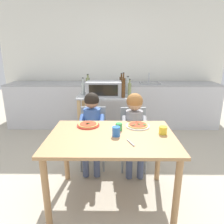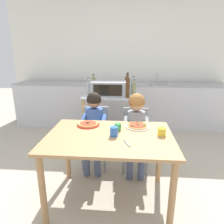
# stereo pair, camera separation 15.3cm
# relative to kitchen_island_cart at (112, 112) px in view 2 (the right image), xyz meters

# --- Properties ---
(ground_plane) EXTENTS (10.77, 10.77, 0.00)m
(ground_plane) POSITION_rel_kitchen_island_cart_xyz_m (0.09, -0.32, -0.57)
(ground_plane) COLOR #B7AD99
(back_wall_tiled) EXTENTS (4.81, 0.12, 2.70)m
(back_wall_tiled) POSITION_rel_kitchen_island_cart_xyz_m (0.09, 1.35, 0.78)
(back_wall_tiled) COLOR white
(back_wall_tiled) RESTS_ON ground
(kitchen_counter) EXTENTS (4.33, 0.60, 1.11)m
(kitchen_counter) POSITION_rel_kitchen_island_cart_xyz_m (0.09, 0.94, -0.11)
(kitchen_counter) COLOR silver
(kitchen_counter) RESTS_ON ground
(kitchen_island_cart) EXTENTS (0.93, 0.53, 0.86)m
(kitchen_island_cart) POSITION_rel_kitchen_island_cart_xyz_m (0.00, 0.00, 0.00)
(kitchen_island_cart) COLOR #B7BABF
(kitchen_island_cart) RESTS_ON ground
(toaster_oven) EXTENTS (0.55, 0.36, 0.23)m
(toaster_oven) POSITION_rel_kitchen_island_cart_xyz_m (-0.05, -0.01, 0.41)
(toaster_oven) COLOR #999BA0
(toaster_oven) RESTS_ON kitchen_island_cart
(bottle_brown_beer) EXTENTS (0.05, 0.05, 0.29)m
(bottle_brown_beer) POSITION_rel_kitchen_island_cart_xyz_m (0.35, -0.18, 0.41)
(bottle_brown_beer) COLOR olive
(bottle_brown_beer) RESTS_ON kitchen_island_cart
(bottle_slim_sauce) EXTENTS (0.06, 0.06, 0.38)m
(bottle_slim_sauce) POSITION_rel_kitchen_island_cart_xyz_m (0.26, -0.18, 0.45)
(bottle_slim_sauce) COLOR #4C2D14
(bottle_slim_sauce) RESTS_ON kitchen_island_cart
(bottle_tall_green_wine) EXTENTS (0.06, 0.06, 0.28)m
(bottle_tall_green_wine) POSITION_rel_kitchen_island_cart_xyz_m (-0.39, 0.04, 0.40)
(bottle_tall_green_wine) COLOR #ADB7B2
(bottle_tall_green_wine) RESTS_ON kitchen_island_cart
(bottle_clear_vinegar) EXTENTS (0.07, 0.07, 0.33)m
(bottle_clear_vinegar) POSITION_rel_kitchen_island_cart_xyz_m (0.24, 0.21, 0.44)
(bottle_clear_vinegar) COLOR #4C2D14
(bottle_clear_vinegar) RESTS_ON kitchen_island_cart
(bottle_dark_olive_oil) EXTENTS (0.07, 0.07, 0.29)m
(bottle_dark_olive_oil) POSITION_rel_kitchen_island_cart_xyz_m (0.35, 0.16, 0.42)
(bottle_dark_olive_oil) COLOR #ADB7B2
(bottle_dark_olive_oil) RESTS_ON kitchen_island_cart
(bottle_squat_spirits) EXTENTS (0.07, 0.07, 0.32)m
(bottle_squat_spirits) POSITION_rel_kitchen_island_cart_xyz_m (-0.33, 0.20, 0.43)
(bottle_squat_spirits) COLOR olive
(bottle_squat_spirits) RESTS_ON kitchen_island_cart
(dining_table) EXTENTS (1.25, 0.87, 0.76)m
(dining_table) POSITION_rel_kitchen_island_cart_xyz_m (0.09, -1.40, 0.08)
(dining_table) COLOR #AD7F51
(dining_table) RESTS_ON ground
(dining_chair_left) EXTENTS (0.36, 0.36, 0.81)m
(dining_chair_left) POSITION_rel_kitchen_island_cart_xyz_m (-0.17, -0.66, -0.09)
(dining_chair_left) COLOR gray
(dining_chair_left) RESTS_ON ground
(dining_chair_right) EXTENTS (0.36, 0.36, 0.81)m
(dining_chair_right) POSITION_rel_kitchen_island_cart_xyz_m (0.38, -0.69, -0.09)
(dining_chair_right) COLOR gray
(dining_chair_right) RESTS_ON ground
(child_in_blue_striped_shirt) EXTENTS (0.32, 0.42, 1.03)m
(child_in_blue_striped_shirt) POSITION_rel_kitchen_island_cart_xyz_m (-0.17, -0.78, 0.10)
(child_in_blue_striped_shirt) COLOR #424C6B
(child_in_blue_striped_shirt) RESTS_ON ground
(child_in_grey_shirt) EXTENTS (0.32, 0.42, 1.03)m
(child_in_grey_shirt) POSITION_rel_kitchen_island_cart_xyz_m (0.38, -0.81, 0.12)
(child_in_grey_shirt) COLOR #424C6B
(child_in_grey_shirt) RESTS_ON ground
(pizza_plate_red_rimmed) EXTENTS (0.25, 0.25, 0.03)m
(pizza_plate_red_rimmed) POSITION_rel_kitchen_island_cart_xyz_m (-0.17, -1.14, 0.20)
(pizza_plate_red_rimmed) COLOR red
(pizza_plate_red_rimmed) RESTS_ON dining_table
(pizza_plate_white) EXTENTS (0.26, 0.26, 0.03)m
(pizza_plate_white) POSITION_rel_kitchen_island_cart_xyz_m (0.38, -1.15, 0.20)
(pizza_plate_white) COLOR white
(pizza_plate_white) RESTS_ON dining_table
(drinking_cup_blue) EXTENTS (0.08, 0.08, 0.09)m
(drinking_cup_blue) POSITION_rel_kitchen_island_cart_xyz_m (0.14, -1.41, 0.24)
(drinking_cup_blue) COLOR blue
(drinking_cup_blue) RESTS_ON dining_table
(drinking_cup_yellow) EXTENTS (0.08, 0.08, 0.08)m
(drinking_cup_yellow) POSITION_rel_kitchen_island_cart_xyz_m (0.60, -1.36, 0.23)
(drinking_cup_yellow) COLOR yellow
(drinking_cup_yellow) RESTS_ON dining_table
(drinking_cup_green) EXTENTS (0.07, 0.07, 0.08)m
(drinking_cup_green) POSITION_rel_kitchen_island_cart_xyz_m (0.17, -1.26, 0.23)
(drinking_cup_green) COLOR green
(drinking_cup_green) RESTS_ON dining_table
(serving_spoon) EXTENTS (0.06, 0.13, 0.01)m
(serving_spoon) POSITION_rel_kitchen_island_cart_xyz_m (0.26, -1.58, 0.20)
(serving_spoon) COLOR #B7BABF
(serving_spoon) RESTS_ON dining_table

